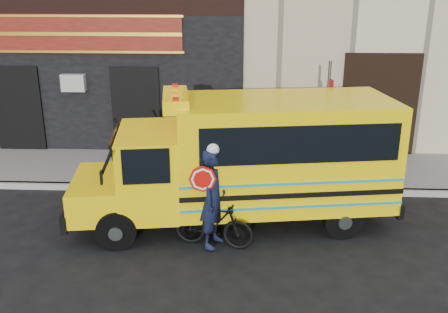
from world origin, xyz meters
TOP-DOWN VIEW (x-y plane):
  - ground at (0.00, 0.00)m, footprint 120.00×120.00m
  - curb at (0.00, 2.60)m, footprint 40.00×0.20m
  - sidewalk at (0.00, 4.10)m, footprint 40.00×3.00m
  - school_bus at (0.24, 1.00)m, footprint 7.14×3.13m
  - sign_pole at (2.06, 2.75)m, footprint 0.12×0.28m
  - bicycle at (-0.50, -0.20)m, footprint 1.69×0.78m
  - cyclist at (-0.50, -0.20)m, footprint 0.71×0.86m

SIDE VIEW (x-z plane):
  - ground at x=0.00m, z-range 0.00..0.00m
  - curb at x=0.00m, z-range 0.00..0.15m
  - sidewalk at x=0.00m, z-range 0.00..0.15m
  - bicycle at x=-0.50m, z-range 0.00..0.98m
  - cyclist at x=-0.50m, z-range 0.00..2.03m
  - school_bus at x=0.24m, z-range 0.05..2.97m
  - sign_pole at x=2.06m, z-range 0.16..3.46m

